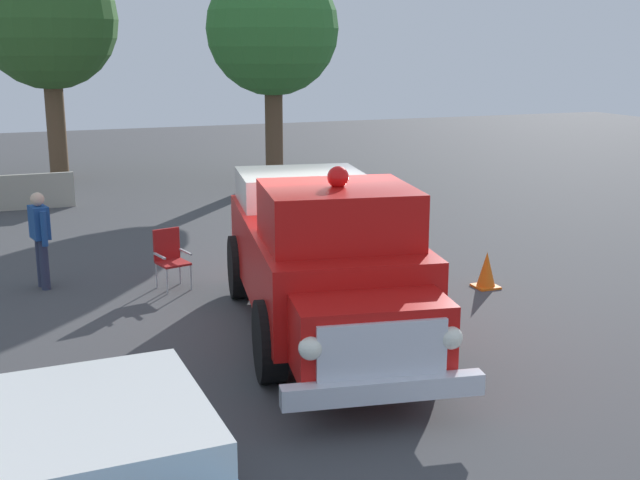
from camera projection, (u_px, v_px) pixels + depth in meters
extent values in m
plane|color=#424244|center=(309.00, 319.00, 12.39)|extent=(60.00, 60.00, 0.00)
cylinder|color=black|center=(423.00, 330.00, 10.41)|extent=(0.49, 1.08, 1.04)
cylinder|color=black|center=(269.00, 341.00, 10.02)|extent=(0.49, 1.08, 1.04)
cylinder|color=black|center=(357.00, 260.00, 13.75)|extent=(0.49, 1.08, 1.04)
cylinder|color=black|center=(240.00, 267.00, 13.36)|extent=(0.49, 1.08, 1.04)
cube|color=red|center=(320.00, 260.00, 11.76)|extent=(2.87, 5.18, 1.10)
cube|color=red|center=(371.00, 335.00, 9.08)|extent=(1.88, 1.18, 0.84)
cube|color=red|center=(338.00, 215.00, 10.45)|extent=(2.15, 1.99, 0.76)
cube|color=silver|center=(301.00, 190.00, 13.06)|extent=(2.21, 2.00, 0.60)
cube|color=silver|center=(382.00, 350.00, 8.65)|extent=(1.44, 0.35, 0.64)
cube|color=silver|center=(384.00, 390.00, 8.65)|extent=(2.24, 0.56, 0.24)
sphere|color=white|center=(451.00, 338.00, 8.78)|extent=(0.30, 0.30, 0.26)
sphere|color=white|center=(310.00, 348.00, 8.48)|extent=(0.30, 0.30, 0.26)
sphere|color=red|center=(338.00, 177.00, 10.33)|extent=(0.32, 0.32, 0.28)
cylinder|color=black|center=(178.00, 451.00, 7.68)|extent=(0.28, 0.69, 0.68)
cube|color=white|center=(102.00, 440.00, 6.14)|extent=(1.63, 1.96, 0.56)
cylinder|color=#B7BABF|center=(191.00, 277.00, 13.82)|extent=(0.03, 0.03, 0.44)
cylinder|color=#B7BABF|center=(167.00, 281.00, 13.57)|extent=(0.03, 0.03, 0.44)
cylinder|color=#B7BABF|center=(180.00, 272.00, 14.17)|extent=(0.03, 0.03, 0.44)
cylinder|color=#B7BABF|center=(157.00, 275.00, 13.92)|extent=(0.03, 0.03, 0.44)
cube|color=#B21E1E|center=(173.00, 263.00, 13.82)|extent=(0.58, 0.58, 0.04)
cube|color=#B21E1E|center=(167.00, 244.00, 13.94)|extent=(0.48, 0.15, 0.56)
cube|color=#B7BABF|center=(186.00, 252.00, 13.91)|extent=(0.14, 0.44, 0.03)
cube|color=#B7BABF|center=(160.00, 256.00, 13.64)|extent=(0.14, 0.44, 0.03)
cylinder|color=#2D334C|center=(41.00, 262.00, 13.96)|extent=(0.18, 0.18, 0.88)
cylinder|color=#2D334C|center=(44.00, 265.00, 13.78)|extent=(0.18, 0.18, 0.88)
cube|color=#1E478C|center=(39.00, 222.00, 13.70)|extent=(0.35, 0.47, 0.56)
cylinder|color=#1E478C|center=(35.00, 223.00, 13.93)|extent=(0.12, 0.12, 0.60)
cylinder|color=#1E478C|center=(44.00, 229.00, 13.50)|extent=(0.12, 0.12, 0.60)
sphere|color=beige|center=(37.00, 199.00, 13.61)|extent=(0.28, 0.28, 0.23)
cylinder|color=brown|center=(274.00, 129.00, 24.38)|extent=(0.54, 0.54, 3.18)
sphere|color=#327531|center=(273.00, 28.00, 23.68)|extent=(3.91, 3.91, 3.91)
cylinder|color=brown|center=(56.00, 125.00, 24.84)|extent=(0.57, 0.57, 3.36)
sphere|color=#305E28|center=(48.00, 20.00, 24.10)|extent=(4.14, 4.14, 4.14)
cube|color=orange|center=(486.00, 286.00, 13.99)|extent=(0.40, 0.40, 0.04)
cone|color=orange|center=(487.00, 269.00, 13.92)|extent=(0.32, 0.32, 0.60)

